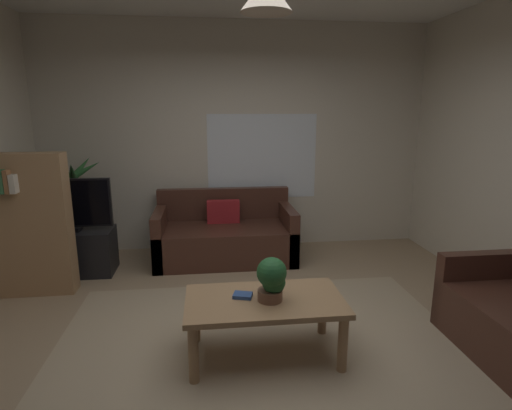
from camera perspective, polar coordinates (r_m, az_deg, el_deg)
floor at (r=3.39m, az=0.64°, el=-18.93°), size 4.89×4.81×0.02m
rug at (r=3.22m, az=1.13°, el=-20.59°), size 3.18×2.65×0.01m
wall_back at (r=5.31m, az=-2.78°, el=9.27°), size 5.01×0.06×2.86m
window_pane at (r=5.33m, az=0.87°, el=6.77°), size 1.41×0.01×1.09m
couch_under_window at (r=5.01m, az=-4.34°, el=-4.50°), size 1.66×0.84×0.82m
coffee_table at (r=3.06m, az=1.21°, el=-14.13°), size 1.14×0.63×0.46m
book_on_table_0 at (r=3.05m, az=-1.87°, el=-12.50°), size 0.16×0.13×0.03m
remote_on_table_0 at (r=3.02m, az=2.42°, el=-12.79°), size 0.13×0.16×0.02m
potted_plant_on_table at (r=2.93m, az=2.25°, el=-10.22°), size 0.21×0.21×0.33m
tv_stand at (r=5.00m, az=-24.29°, el=-6.01°), size 0.90×0.44×0.50m
tv at (r=4.83m, az=-24.97°, el=0.07°), size 0.94×0.16×0.58m
potted_palm_corner at (r=5.33m, az=-24.23°, el=-0.97°), size 0.79×0.76×1.33m
bookshelf_corner at (r=4.50m, az=-28.85°, el=-2.33°), size 0.70×0.31×1.40m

